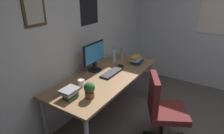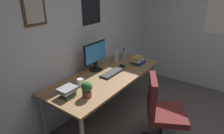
# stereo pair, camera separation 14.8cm
# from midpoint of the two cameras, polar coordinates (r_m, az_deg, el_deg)

# --- Properties ---
(wall_back) EXTENTS (4.40, 0.10, 2.60)m
(wall_back) POSITION_cam_midpoint_polar(r_m,az_deg,el_deg) (2.76, -10.18, 9.61)
(wall_back) COLOR silver
(wall_back) RESTS_ON ground_plane
(desk) EXTENTS (1.88, 0.80, 0.74)m
(desk) POSITION_cam_midpoint_polar(r_m,az_deg,el_deg) (2.78, -0.15, -3.63)
(desk) COLOR #936D47
(desk) RESTS_ON ground_plane
(office_chair) EXTENTS (0.62, 0.62, 0.95)m
(office_chair) POSITION_cam_midpoint_polar(r_m,az_deg,el_deg) (2.50, 16.09, -12.06)
(office_chair) COLOR #591E1E
(office_chair) RESTS_ON ground_plane
(monitor) EXTENTS (0.46, 0.20, 0.43)m
(monitor) POSITION_cam_midpoint_polar(r_m,az_deg,el_deg) (2.83, -3.59, 3.53)
(monitor) COLOR black
(monitor) RESTS_ON desk
(keyboard) EXTENTS (0.43, 0.15, 0.03)m
(keyboard) POSITION_cam_midpoint_polar(r_m,az_deg,el_deg) (2.79, 1.60, -1.75)
(keyboard) COLOR black
(keyboard) RESTS_ON desk
(computer_mouse) EXTENTS (0.06, 0.11, 0.04)m
(computer_mouse) POSITION_cam_midpoint_polar(r_m,az_deg,el_deg) (3.03, 4.47, 0.39)
(computer_mouse) COLOR black
(computer_mouse) RESTS_ON desk
(water_bottle) EXTENTS (0.07, 0.07, 0.25)m
(water_bottle) POSITION_cam_midpoint_polar(r_m,az_deg,el_deg) (3.18, 2.44, 3.22)
(water_bottle) COLOR silver
(water_bottle) RESTS_ON desk
(coffee_mug_near) EXTENTS (0.12, 0.08, 0.09)m
(coffee_mug_near) POSITION_cam_midpoint_polar(r_m,az_deg,el_deg) (2.48, -7.85, -4.51)
(coffee_mug_near) COLOR white
(coffee_mug_near) RESTS_ON desk
(potted_plant) EXTENTS (0.13, 0.13, 0.20)m
(potted_plant) POSITION_cam_midpoint_polar(r_m,az_deg,el_deg) (2.20, -5.69, -6.55)
(potted_plant) COLOR brown
(potted_plant) RESTS_ON desk
(pen_cup) EXTENTS (0.07, 0.07, 0.20)m
(pen_cup) POSITION_cam_midpoint_polar(r_m,az_deg,el_deg) (3.37, 4.79, 3.43)
(pen_cup) COLOR #9EA0A5
(pen_cup) RESTS_ON desk
(book_stack_left) EXTENTS (0.22, 0.17, 0.14)m
(book_stack_left) POSITION_cam_midpoint_polar(r_m,az_deg,el_deg) (3.14, 9.18, 1.93)
(book_stack_left) COLOR #26727A
(book_stack_left) RESTS_ON desk
(book_stack_right) EXTENTS (0.21, 0.17, 0.11)m
(book_stack_right) POSITION_cam_midpoint_polar(r_m,az_deg,el_deg) (2.27, -11.36, -7.23)
(book_stack_right) COLOR #33723F
(book_stack_right) RESTS_ON desk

